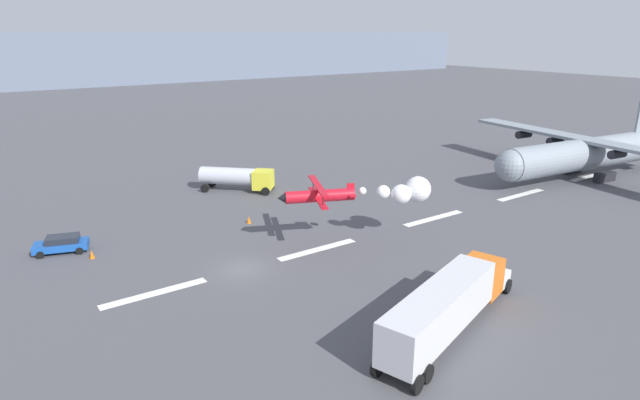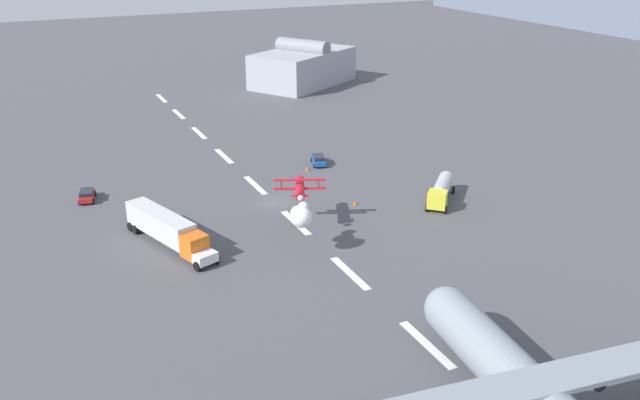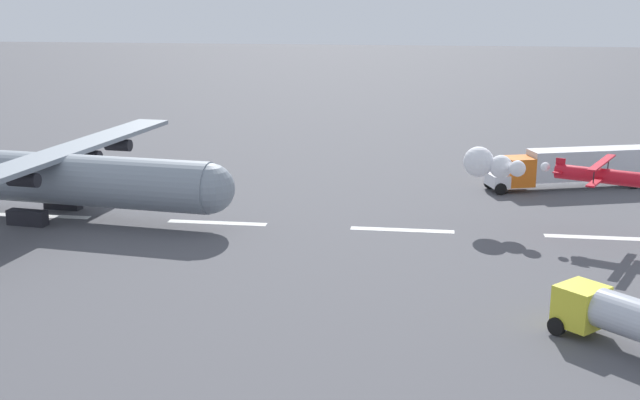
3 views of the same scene
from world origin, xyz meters
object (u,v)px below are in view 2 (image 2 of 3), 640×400
object	(u,v)px
traffic_cone_near	(307,168)
traffic_cone_far	(355,202)
fuel_tanker_truck	(441,190)
followme_car_yellow	(87,195)
semi_truck_orange	(167,228)
airport_staff_sedan	(319,160)
cargo_transport_plane	(529,391)
stunt_biplane_red	(301,206)

from	to	relation	value
traffic_cone_near	traffic_cone_far	size ratio (longest dim) A/B	1.00
fuel_tanker_truck	followme_car_yellow	distance (m)	48.28
semi_truck_orange	traffic_cone_far	xyz separation A→B (m)	(-1.35, 25.64, -1.76)
airport_staff_sedan	traffic_cone_far	size ratio (longest dim) A/B	6.41
semi_truck_orange	fuel_tanker_truck	world-z (taller)	semi_truck_orange
traffic_cone_near	semi_truck_orange	bearing A→B (deg)	-57.03
fuel_tanker_truck	cargo_transport_plane	bearing A→B (deg)	-27.09
semi_truck_orange	airport_staff_sedan	world-z (taller)	semi_truck_orange
followme_car_yellow	traffic_cone_far	size ratio (longest dim) A/B	6.06
airport_staff_sedan	traffic_cone_near	size ratio (longest dim) A/B	6.41
cargo_transport_plane	stunt_biplane_red	distance (m)	35.83
semi_truck_orange	followme_car_yellow	xyz separation A→B (m)	(-18.49, -6.74, -1.33)
cargo_transport_plane	traffic_cone_near	distance (m)	59.53
followme_car_yellow	traffic_cone_far	xyz separation A→B (m)	(17.15, 32.37, -0.44)
fuel_tanker_truck	traffic_cone_near	bearing A→B (deg)	-149.96
followme_car_yellow	semi_truck_orange	bearing A→B (deg)	20.02
traffic_cone_near	cargo_transport_plane	bearing A→B (deg)	-8.75
semi_truck_orange	traffic_cone_near	bearing A→B (deg)	122.97
stunt_biplane_red	traffic_cone_near	world-z (taller)	stunt_biplane_red
cargo_transport_plane	stunt_biplane_red	world-z (taller)	cargo_transport_plane
cargo_transport_plane	airport_staff_sedan	distance (m)	61.83
followme_car_yellow	airport_staff_sedan	size ratio (longest dim) A/B	0.95
stunt_biplane_red	semi_truck_orange	size ratio (longest dim) A/B	0.85
airport_staff_sedan	followme_car_yellow	bearing A→B (deg)	-90.18
stunt_biplane_red	semi_truck_orange	xyz separation A→B (m)	(-6.52, -14.15, -2.72)
semi_truck_orange	traffic_cone_far	size ratio (longest dim) A/B	20.86
stunt_biplane_red	traffic_cone_far	world-z (taller)	stunt_biplane_red
fuel_tanker_truck	traffic_cone_near	world-z (taller)	fuel_tanker_truck
semi_truck_orange	traffic_cone_far	world-z (taller)	semi_truck_orange
followme_car_yellow	stunt_biplane_red	bearing A→B (deg)	39.87
cargo_transport_plane	airport_staff_sedan	xyz separation A→B (m)	(-60.63, 11.85, -2.62)
stunt_biplane_red	fuel_tanker_truck	size ratio (longest dim) A/B	1.64
fuel_tanker_truck	followme_car_yellow	size ratio (longest dim) A/B	1.78
cargo_transport_plane	semi_truck_orange	size ratio (longest dim) A/B	2.35
semi_truck_orange	airport_staff_sedan	size ratio (longest dim) A/B	3.26
airport_staff_sedan	traffic_cone_near	world-z (taller)	airport_staff_sedan
cargo_transport_plane	semi_truck_orange	distance (m)	45.34
cargo_transport_plane	traffic_cone_far	bearing A→B (deg)	168.05
cargo_transport_plane	traffic_cone_near	xyz separation A→B (m)	(-58.76, 9.04, -3.06)
cargo_transport_plane	traffic_cone_near	world-z (taller)	cargo_transport_plane
fuel_tanker_truck	traffic_cone_far	bearing A→B (deg)	-110.59
followme_car_yellow	traffic_cone_far	bearing A→B (deg)	62.09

